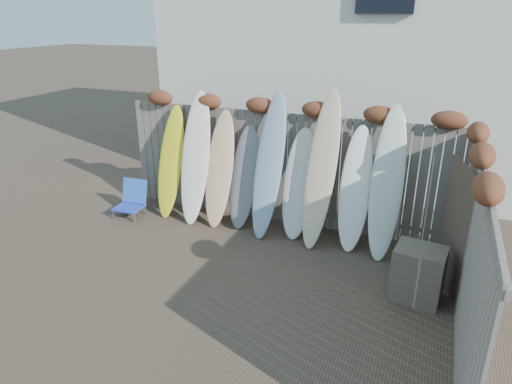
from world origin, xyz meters
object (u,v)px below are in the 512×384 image
at_px(beach_chair, 132,199).
at_px(lattice_panel, 457,231).
at_px(surfboard_0, 171,162).
at_px(wooden_crate, 418,273).

relative_size(beach_chair, lattice_panel, 0.37).
distance_m(lattice_panel, surfboard_0, 4.97).
relative_size(beach_chair, wooden_crate, 0.90).
bearing_deg(beach_chair, lattice_panel, -4.41).
height_order(wooden_crate, surfboard_0, surfboard_0).
bearing_deg(surfboard_0, beach_chair, -148.01).
height_order(beach_chair, lattice_panel, lattice_panel).
xyz_separation_m(beach_chair, lattice_panel, (5.57, -0.43, 0.58)).
xyz_separation_m(beach_chair, wooden_crate, (5.17, -0.81, 0.06)).
bearing_deg(beach_chair, wooden_crate, -8.93).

